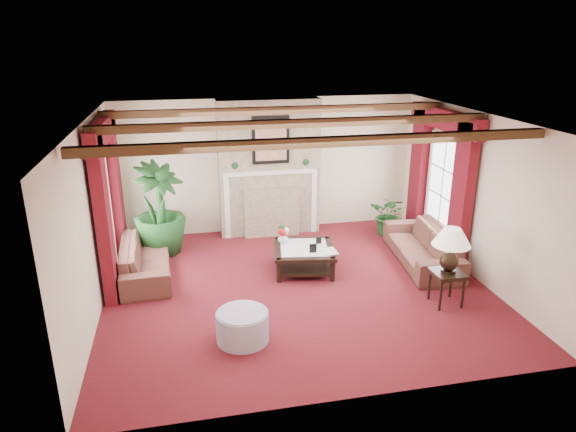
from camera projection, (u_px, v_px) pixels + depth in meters
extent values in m
plane|color=#460C14|center=(297.00, 287.00, 8.28)|extent=(6.00, 6.00, 0.00)
plane|color=white|center=(298.00, 119.00, 7.38)|extent=(6.00, 6.00, 0.00)
cube|color=beige|center=(267.00, 166.00, 10.37)|extent=(6.00, 0.02, 2.70)
cube|color=beige|center=(91.00, 222.00, 7.25)|extent=(0.02, 5.50, 2.70)
cube|color=beige|center=(476.00, 196.00, 8.41)|extent=(0.02, 5.50, 2.70)
imported|color=#330D18|center=(145.00, 253.00, 8.59)|extent=(2.03, 0.74, 0.78)
imported|color=#330D18|center=(423.00, 241.00, 9.05)|extent=(2.26, 1.08, 0.83)
imported|color=black|center=(161.00, 228.00, 9.46)|extent=(2.66, 2.66, 0.96)
imported|color=black|center=(389.00, 219.00, 10.35)|extent=(1.58, 1.58, 0.65)
cylinder|color=#9B97AC|center=(243.00, 326.00, 6.78)|extent=(0.70, 0.70, 0.41)
imported|color=silver|center=(283.00, 238.00, 8.91)|extent=(0.23, 0.24, 0.18)
imported|color=black|center=(323.00, 244.00, 8.48)|extent=(0.23, 0.05, 0.31)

